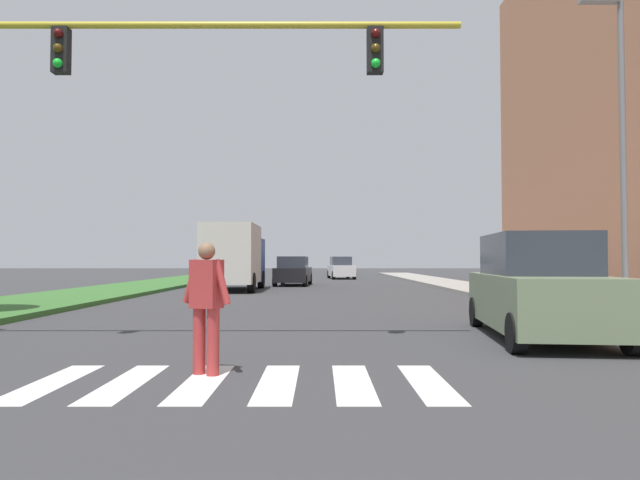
{
  "coord_description": "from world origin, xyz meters",
  "views": [
    {
      "loc": [
        0.96,
        1.3,
        1.47
      ],
      "look_at": [
        1.05,
        20.49,
        2.14
      ],
      "focal_mm": 32.04,
      "sensor_mm": 36.0,
      "label": 1
    }
  ],
  "objects_px": {
    "pedestrian_performer": "(204,302)",
    "sedan_far_horizon": "(340,266)",
    "street_lamp_right": "(615,125)",
    "truck_box_delivery": "(232,256)",
    "sedan_midblock": "(291,272)",
    "traffic_light_gantry": "(59,90)",
    "suv_crossing": "(536,288)",
    "sedan_distant": "(338,269)"
  },
  "relations": [
    {
      "from": "traffic_light_gantry",
      "to": "pedestrian_performer",
      "type": "relative_size",
      "value": 5.92
    },
    {
      "from": "street_lamp_right",
      "to": "suv_crossing",
      "type": "bearing_deg",
      "value": -140.25
    },
    {
      "from": "suv_crossing",
      "to": "sedan_midblock",
      "type": "height_order",
      "value": "suv_crossing"
    },
    {
      "from": "street_lamp_right",
      "to": "sedan_midblock",
      "type": "height_order",
      "value": "street_lamp_right"
    },
    {
      "from": "street_lamp_right",
      "to": "sedan_midblock",
      "type": "distance_m",
      "value": 21.76
    },
    {
      "from": "pedestrian_performer",
      "to": "sedan_distant",
      "type": "bearing_deg",
      "value": 85.22
    },
    {
      "from": "sedan_midblock",
      "to": "truck_box_delivery",
      "type": "height_order",
      "value": "truck_box_delivery"
    },
    {
      "from": "suv_crossing",
      "to": "truck_box_delivery",
      "type": "relative_size",
      "value": 0.77
    },
    {
      "from": "suv_crossing",
      "to": "sedan_midblock",
      "type": "distance_m",
      "value": 22.72
    },
    {
      "from": "street_lamp_right",
      "to": "sedan_midblock",
      "type": "relative_size",
      "value": 1.69
    },
    {
      "from": "street_lamp_right",
      "to": "truck_box_delivery",
      "type": "relative_size",
      "value": 1.21
    },
    {
      "from": "suv_crossing",
      "to": "street_lamp_right",
      "type": "bearing_deg",
      "value": 39.75
    },
    {
      "from": "pedestrian_performer",
      "to": "sedan_far_horizon",
      "type": "xyz_separation_m",
      "value": [
        3.68,
        48.99,
        -0.12
      ]
    },
    {
      "from": "sedan_midblock",
      "to": "sedan_distant",
      "type": "bearing_deg",
      "value": 74.47
    },
    {
      "from": "pedestrian_performer",
      "to": "sedan_distant",
      "type": "height_order",
      "value": "sedan_distant"
    },
    {
      "from": "suv_crossing",
      "to": "truck_box_delivery",
      "type": "distance_m",
      "value": 18.44
    },
    {
      "from": "suv_crossing",
      "to": "sedan_distant",
      "type": "height_order",
      "value": "suv_crossing"
    },
    {
      "from": "sedan_midblock",
      "to": "truck_box_delivery",
      "type": "bearing_deg",
      "value": -114.85
    },
    {
      "from": "pedestrian_performer",
      "to": "sedan_far_horizon",
      "type": "distance_m",
      "value": 49.13
    },
    {
      "from": "pedestrian_performer",
      "to": "sedan_far_horizon",
      "type": "height_order",
      "value": "sedan_far_horizon"
    },
    {
      "from": "sedan_far_horizon",
      "to": "traffic_light_gantry",
      "type": "bearing_deg",
      "value": -98.17
    },
    {
      "from": "pedestrian_performer",
      "to": "suv_crossing",
      "type": "bearing_deg",
      "value": 31.73
    },
    {
      "from": "suv_crossing",
      "to": "sedan_far_horizon",
      "type": "bearing_deg",
      "value": 92.41
    },
    {
      "from": "pedestrian_performer",
      "to": "sedan_midblock",
      "type": "xyz_separation_m",
      "value": [
        -0.08,
        25.45,
        -0.16
      ]
    },
    {
      "from": "truck_box_delivery",
      "to": "pedestrian_performer",
      "type": "bearing_deg",
      "value": -82.47
    },
    {
      "from": "traffic_light_gantry",
      "to": "sedan_distant",
      "type": "xyz_separation_m",
      "value": [
        6.09,
        34.4,
        -3.61
      ]
    },
    {
      "from": "pedestrian_performer",
      "to": "truck_box_delivery",
      "type": "relative_size",
      "value": 0.27
    },
    {
      "from": "pedestrian_performer",
      "to": "sedan_far_horizon",
      "type": "bearing_deg",
      "value": 85.71
    },
    {
      "from": "traffic_light_gantry",
      "to": "street_lamp_right",
      "type": "xyz_separation_m",
      "value": [
        11.38,
        3.32,
        0.19
      ]
    },
    {
      "from": "pedestrian_performer",
      "to": "sedan_midblock",
      "type": "bearing_deg",
      "value": 90.19
    },
    {
      "from": "truck_box_delivery",
      "to": "sedan_midblock",
      "type": "bearing_deg",
      "value": 65.15
    },
    {
      "from": "suv_crossing",
      "to": "pedestrian_performer",
      "type": "bearing_deg",
      "value": -148.27
    },
    {
      "from": "street_lamp_right",
      "to": "sedan_far_horizon",
      "type": "xyz_separation_m",
      "value": [
        -4.7,
        43.22,
        -3.79
      ]
    },
    {
      "from": "sedan_midblock",
      "to": "sedan_far_horizon",
      "type": "bearing_deg",
      "value": 80.93
    },
    {
      "from": "street_lamp_right",
      "to": "sedan_far_horizon",
      "type": "relative_size",
      "value": 1.8
    },
    {
      "from": "sedan_far_horizon",
      "to": "pedestrian_performer",
      "type": "bearing_deg",
      "value": -94.29
    },
    {
      "from": "truck_box_delivery",
      "to": "sedan_far_horizon",
      "type": "bearing_deg",
      "value": 77.74
    },
    {
      "from": "street_lamp_right",
      "to": "traffic_light_gantry",
      "type": "bearing_deg",
      "value": -163.71
    },
    {
      "from": "traffic_light_gantry",
      "to": "truck_box_delivery",
      "type": "relative_size",
      "value": 1.61
    },
    {
      "from": "pedestrian_performer",
      "to": "sedan_far_horizon",
      "type": "relative_size",
      "value": 0.4
    },
    {
      "from": "sedan_midblock",
      "to": "sedan_far_horizon",
      "type": "height_order",
      "value": "sedan_far_horizon"
    },
    {
      "from": "sedan_midblock",
      "to": "suv_crossing",
      "type": "bearing_deg",
      "value": -75.53
    }
  ]
}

